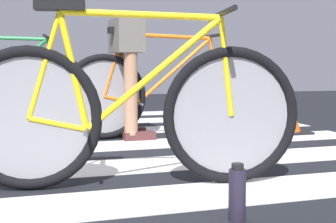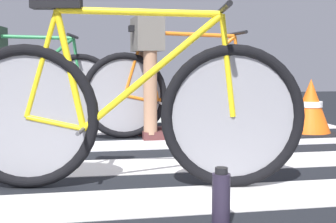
% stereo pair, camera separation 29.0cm
% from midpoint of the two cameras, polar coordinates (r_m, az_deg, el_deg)
% --- Properties ---
extents(ground, '(18.00, 14.00, 0.02)m').
position_cam_midpoint_polar(ground, '(2.90, -8.07, -6.78)').
color(ground, black).
extents(crosswalk_markings, '(5.44, 6.52, 0.00)m').
position_cam_midpoint_polar(crosswalk_markings, '(2.85, -8.41, -6.75)').
color(crosswalk_markings, silver).
rests_on(crosswalk_markings, ground).
extents(bicycle_1_of_3, '(1.72, 0.54, 0.93)m').
position_cam_midpoint_polar(bicycle_1_of_3, '(2.34, -1.23, 0.09)').
color(bicycle_1_of_3, black).
rests_on(bicycle_1_of_3, ground).
extents(bicycle_2_of_3, '(1.74, 0.52, 0.93)m').
position_cam_midpoint_polar(bicycle_2_of_3, '(4.02, 3.95, 2.46)').
color(bicycle_2_of_3, black).
rests_on(bicycle_2_of_3, ground).
extents(cyclist_2_of_3, '(0.32, 0.42, 1.00)m').
position_cam_midpoint_polar(cyclist_2_of_3, '(3.94, -0.39, 6.25)').
color(cyclist_2_of_3, '#A87A5B').
rests_on(cyclist_2_of_3, ground).
extents(bicycle_3_of_3, '(1.73, 0.53, 0.93)m').
position_cam_midpoint_polar(bicycle_3_of_3, '(4.58, -15.18, 2.68)').
color(bicycle_3_of_3, black).
rests_on(bicycle_3_of_3, ground).
extents(water_bottle, '(0.07, 0.07, 0.23)m').
position_cam_midpoint_polar(water_bottle, '(1.85, 10.84, -10.21)').
color(water_bottle, '#251F30').
rests_on(water_bottle, ground).
extents(traffic_cone, '(0.43, 0.43, 0.49)m').
position_cam_midpoint_polar(traffic_cone, '(4.34, 18.65, 0.39)').
color(traffic_cone, black).
rests_on(traffic_cone, ground).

